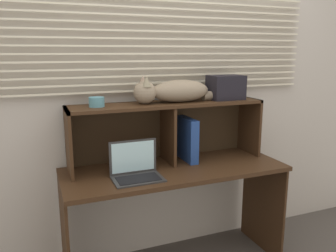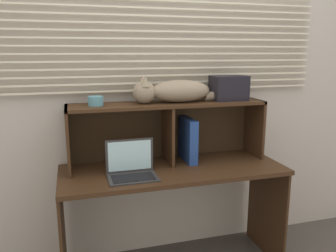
{
  "view_description": "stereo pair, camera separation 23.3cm",
  "coord_description": "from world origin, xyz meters",
  "px_view_note": "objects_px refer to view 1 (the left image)",
  "views": [
    {
      "loc": [
        -0.87,
        -1.84,
        1.56
      ],
      "look_at": [
        0.0,
        0.35,
        1.04
      ],
      "focal_mm": 36.48,
      "sensor_mm": 36.0,
      "label": 1
    },
    {
      "loc": [
        -0.65,
        -1.92,
        1.56
      ],
      "look_at": [
        0.0,
        0.35,
        1.04
      ],
      "focal_mm": 36.48,
      "sensor_mm": 36.0,
      "label": 2
    }
  ],
  "objects_px": {
    "cat": "(174,91)",
    "small_basket": "(97,102)",
    "storage_box": "(226,87)",
    "book_stack": "(127,164)",
    "binder_upright": "(187,139)",
    "laptop": "(136,170)"
  },
  "relations": [
    {
      "from": "storage_box",
      "to": "small_basket",
      "type": "bearing_deg",
      "value": 180.0
    },
    {
      "from": "storage_box",
      "to": "laptop",
      "type": "bearing_deg",
      "value": -164.11
    },
    {
      "from": "cat",
      "to": "laptop",
      "type": "distance_m",
      "value": 0.62
    },
    {
      "from": "binder_upright",
      "to": "small_basket",
      "type": "distance_m",
      "value": 0.72
    },
    {
      "from": "cat",
      "to": "small_basket",
      "type": "distance_m",
      "value": 0.54
    },
    {
      "from": "book_stack",
      "to": "small_basket",
      "type": "relative_size",
      "value": 2.57
    },
    {
      "from": "small_basket",
      "to": "book_stack",
      "type": "bearing_deg",
      "value": -0.2
    },
    {
      "from": "binder_upright",
      "to": "book_stack",
      "type": "height_order",
      "value": "binder_upright"
    },
    {
      "from": "small_basket",
      "to": "storage_box",
      "type": "bearing_deg",
      "value": 0.0
    },
    {
      "from": "small_basket",
      "to": "storage_box",
      "type": "xyz_separation_m",
      "value": [
        0.96,
        0.0,
        0.06
      ]
    },
    {
      "from": "storage_box",
      "to": "cat",
      "type": "bearing_deg",
      "value": 180.0
    },
    {
      "from": "cat",
      "to": "storage_box",
      "type": "relative_size",
      "value": 2.95
    },
    {
      "from": "book_stack",
      "to": "storage_box",
      "type": "relative_size",
      "value": 1.02
    },
    {
      "from": "cat",
      "to": "small_basket",
      "type": "height_order",
      "value": "cat"
    },
    {
      "from": "laptop",
      "to": "book_stack",
      "type": "distance_m",
      "value": 0.22
    },
    {
      "from": "laptop",
      "to": "storage_box",
      "type": "xyz_separation_m",
      "value": [
        0.77,
        0.22,
        0.47
      ]
    },
    {
      "from": "storage_box",
      "to": "book_stack",
      "type": "bearing_deg",
      "value": -179.95
    },
    {
      "from": "cat",
      "to": "storage_box",
      "type": "distance_m",
      "value": 0.42
    },
    {
      "from": "book_stack",
      "to": "small_basket",
      "type": "height_order",
      "value": "small_basket"
    },
    {
      "from": "binder_upright",
      "to": "book_stack",
      "type": "distance_m",
      "value": 0.48
    },
    {
      "from": "book_stack",
      "to": "small_basket",
      "type": "bearing_deg",
      "value": 179.8
    },
    {
      "from": "book_stack",
      "to": "small_basket",
      "type": "xyz_separation_m",
      "value": [
        -0.19,
        0.0,
        0.44
      ]
    }
  ]
}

